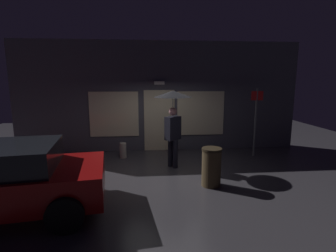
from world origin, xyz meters
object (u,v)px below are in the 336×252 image
object	(u,v)px
person_with_umbrella	(173,109)
sidewalk_bollard	(123,150)
sidewalk_bollard_2	(173,145)
trash_bin	(211,167)
street_sign_post	(256,118)

from	to	relation	value
person_with_umbrella	sidewalk_bollard	bearing A→B (deg)	106.01
person_with_umbrella	sidewalk_bollard	size ratio (longest dim) A/B	4.50
sidewalk_bollard	sidewalk_bollard_2	distance (m)	1.75
trash_bin	street_sign_post	bearing A→B (deg)	48.32
person_with_umbrella	sidewalk_bollard	world-z (taller)	person_with_umbrella
person_with_umbrella	trash_bin	world-z (taller)	person_with_umbrella
street_sign_post	trash_bin	xyz separation A→B (m)	(-2.09, -2.34, -0.83)
person_with_umbrella	sidewalk_bollard_2	xyz separation A→B (m)	(0.17, 1.45, -1.42)
sidewalk_bollard	trash_bin	distance (m)	3.44
sidewalk_bollard_2	trash_bin	bearing A→B (deg)	-77.99
person_with_umbrella	trash_bin	size ratio (longest dim) A/B	2.39
trash_bin	person_with_umbrella	bearing A→B (deg)	118.46
sidewalk_bollard	sidewalk_bollard_2	size ratio (longest dim) A/B	0.80
street_sign_post	trash_bin	distance (m)	3.24
street_sign_post	sidewalk_bollard_2	bearing A→B (deg)	168.31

